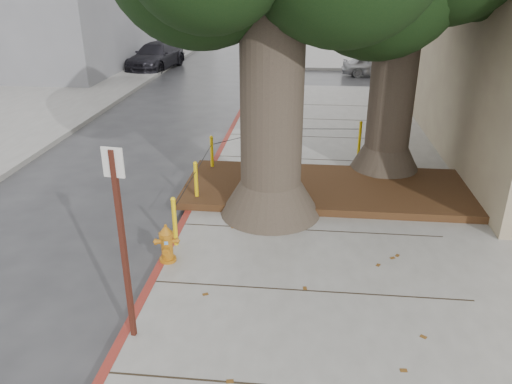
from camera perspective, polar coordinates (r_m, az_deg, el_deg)
ground at (r=8.03m, az=2.27°, el=-11.86°), size 140.00×140.00×0.00m
sidewalk_far at (r=37.24m, az=15.24°, el=15.89°), size 16.00×20.00×0.15m
curb_red at (r=10.40m, az=-7.83°, el=-2.74°), size 0.14×26.00×0.16m
planter_bed at (r=11.34m, az=8.18°, el=0.43°), size 6.40×2.60×0.16m
bollard_ring at (r=11.68m, az=-0.46°, el=3.67°), size 3.79×5.39×0.95m
fire_hydrant at (r=8.60m, az=-10.16°, el=-5.81°), size 0.37×0.35×0.69m
signpost at (r=6.44m, az=-15.06°, el=-4.93°), size 0.27×0.07×2.69m
car_silver at (r=25.86m, az=13.38°, el=13.94°), size 3.16×1.30×1.07m
car_red at (r=26.28m, az=25.12°, el=12.60°), size 3.48×1.38×1.13m
car_dark at (r=27.67m, az=-11.36°, el=14.99°), size 2.46×4.79×1.33m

